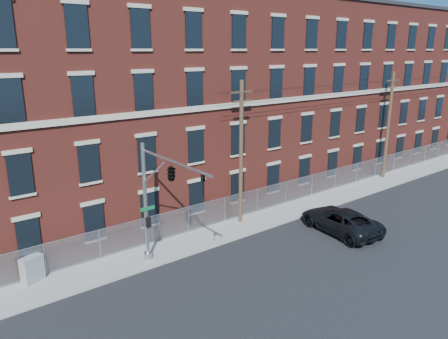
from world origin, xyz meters
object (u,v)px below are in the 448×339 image
pickup_truck (340,220)px  utility_cabinet (32,269)px  utility_pole_near (241,151)px  traffic_signal_mast (165,183)px

pickup_truck → utility_cabinet: size_ratio=4.19×
pickup_truck → utility_pole_near: bearing=-44.8°
utility_cabinet → traffic_signal_mast: bearing=-53.6°
utility_pole_near → utility_cabinet: bearing=178.4°
utility_cabinet → utility_pole_near: bearing=-23.0°
traffic_signal_mast → utility_pole_near: size_ratio=0.70×
traffic_signal_mast → utility_pole_near: utility_pole_near is taller
traffic_signal_mast → utility_pole_near: (8.00, 3.42, -0.05)m
utility_pole_near → traffic_signal_mast: bearing=-156.9°
utility_pole_near → pickup_truck: utility_pole_near is taller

